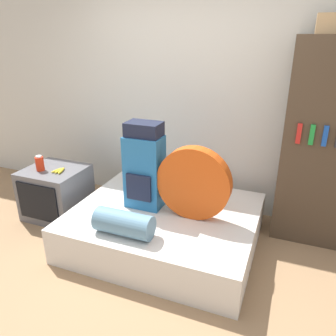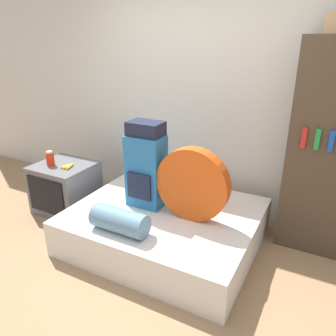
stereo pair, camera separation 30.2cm
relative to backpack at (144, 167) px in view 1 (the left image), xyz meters
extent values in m
plane|color=#997551|center=(0.21, -0.71, -0.77)|extent=(16.00, 16.00, 0.00)
cube|color=silver|center=(0.21, 0.92, 0.53)|extent=(8.00, 0.05, 2.60)
cube|color=silver|center=(0.22, -0.03, -0.59)|extent=(1.75, 1.47, 0.36)
cube|color=#23669E|center=(0.00, 0.00, -0.05)|extent=(0.36, 0.24, 0.72)
cube|color=#191E33|center=(0.00, 0.01, 0.37)|extent=(0.33, 0.22, 0.13)
cube|color=#191E33|center=(0.00, -0.13, -0.16)|extent=(0.25, 0.03, 0.26)
cylinder|color=#D14C14|center=(0.51, -0.04, -0.07)|extent=(0.69, 0.12, 0.69)
cylinder|color=#5B849E|center=(0.06, -0.54, -0.30)|extent=(0.51, 0.22, 0.22)
cube|color=#5B5B60|center=(-1.14, 0.03, -0.49)|extent=(0.64, 0.59, 0.57)
cube|color=black|center=(-1.14, -0.28, -0.47)|extent=(0.51, 0.02, 0.41)
cylinder|color=red|center=(-1.24, -0.05, -0.12)|extent=(0.09, 0.09, 0.15)
cylinder|color=white|center=(-1.24, -0.05, -0.04)|extent=(0.06, 0.06, 0.02)
ellipsoid|color=yellow|center=(-1.04, -0.01, -0.19)|extent=(0.08, 0.17, 0.03)
ellipsoid|color=yellow|center=(-1.02, -0.01, -0.19)|extent=(0.03, 0.17, 0.03)
ellipsoid|color=yellow|center=(-1.00, -0.01, -0.19)|extent=(0.08, 0.17, 0.03)
cube|color=#473828|center=(1.60, 0.65, 0.21)|extent=(0.81, 0.42, 1.96)
cube|color=red|center=(1.34, 0.43, 0.36)|extent=(0.04, 0.02, 0.18)
cube|color=#1E8E38|center=(1.44, 0.43, 0.36)|extent=(0.04, 0.02, 0.18)
cube|color=#194CB2|center=(1.55, 0.43, 0.36)|extent=(0.04, 0.02, 0.18)
camera|label=1|loc=(1.29, -2.63, 1.17)|focal=35.00mm
camera|label=2|loc=(1.56, -2.50, 1.17)|focal=35.00mm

